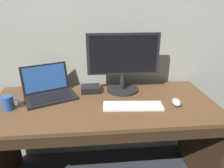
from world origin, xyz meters
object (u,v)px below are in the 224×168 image
at_px(external_monitor, 123,62).
at_px(external_drive_box, 91,89).
at_px(laptop_black, 49,92).
at_px(wired_keyboard, 133,106).
at_px(coffee_mug, 8,103).
at_px(computer_mouse, 176,102).

xyz_separation_m(external_monitor, external_drive_box, (-0.26, 0.01, -0.22)).
bearing_deg(laptop_black, external_drive_box, 13.59).
distance_m(external_monitor, wired_keyboard, 0.37).
relative_size(laptop_black, external_drive_box, 2.89).
height_order(laptop_black, wired_keyboard, laptop_black).
xyz_separation_m(external_monitor, wired_keyboard, (0.03, -0.28, -0.23)).
xyz_separation_m(wired_keyboard, coffee_mug, (-0.84, 0.04, 0.04)).
height_order(external_monitor, wired_keyboard, external_monitor).
distance_m(laptop_black, wired_keyboard, 0.64).
bearing_deg(wired_keyboard, external_drive_box, 135.32).
distance_m(wired_keyboard, external_drive_box, 0.41).
height_order(computer_mouse, external_drive_box, external_drive_box).
relative_size(laptop_black, computer_mouse, 4.07).
bearing_deg(laptop_black, wired_keyboard, -19.53).
xyz_separation_m(computer_mouse, external_drive_box, (-0.60, 0.28, 0.00)).
bearing_deg(coffee_mug, external_monitor, 16.32).
bearing_deg(external_drive_box, laptop_black, -166.41).
xyz_separation_m(external_monitor, coffee_mug, (-0.80, -0.24, -0.19)).
relative_size(wired_keyboard, coffee_mug, 3.72).
relative_size(external_monitor, external_drive_box, 3.70).
relative_size(laptop_black, wired_keyboard, 1.04).
bearing_deg(computer_mouse, wired_keyboard, -169.96).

